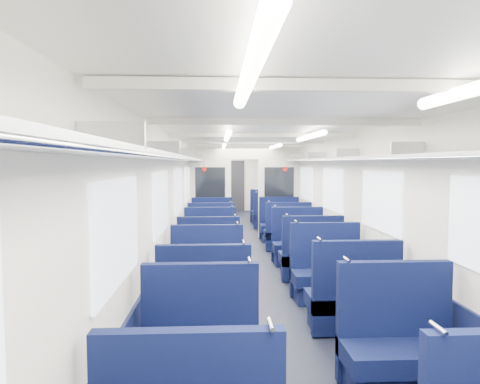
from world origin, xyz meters
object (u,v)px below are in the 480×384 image
seat_9 (352,302)px  seat_19 (280,227)px  seat_13 (311,259)px  seat_23 (266,213)px  seat_11 (327,276)px  seat_10 (207,280)px  seat_14 (210,247)px  seat_12 (209,261)px  seat_8 (204,310)px  end_door (235,186)px  seat_16 (211,236)px  seat_17 (287,235)px  seat_7 (399,351)px  seat_21 (270,217)px  seat_18 (212,228)px  seat_20 (213,218)px  bulkhead (245,189)px  seat_6 (200,355)px  seat_22 (213,212)px  seat_15 (298,246)px

seat_9 → seat_19: (0.00, 5.74, 0.00)m
seat_13 → seat_23: 6.53m
seat_11 → seat_23: 7.58m
seat_10 → seat_14: same height
seat_10 → seat_12: size_ratio=1.00×
seat_8 → end_door: bearing=86.2°
seat_16 → seat_17: (1.66, 0.06, 0.00)m
end_door → seat_13: (0.83, -10.31, -0.66)m
seat_7 → seat_21: (0.00, 8.96, 0.00)m
seat_17 → seat_18: same height
seat_19 → seat_11: bearing=-90.0°
seat_11 → seat_13: 1.05m
seat_20 → seat_7: bearing=-79.4°
end_door → seat_7: 13.80m
seat_13 → seat_23: size_ratio=1.00×
bulkhead → seat_16: bearing=-115.5°
seat_6 → seat_13: bearing=64.2°
bulkhead → seat_21: bearing=60.3°
seat_7 → seat_20: same height
seat_16 → seat_22: (0.00, 4.44, 0.00)m
seat_13 → seat_14: (-1.66, 1.15, 0.00)m
seat_21 → seat_22: 2.07m
end_door → seat_17: (0.83, -7.94, -0.66)m
seat_10 → seat_17: bearing=65.0°
seat_9 → bulkhead: bearing=97.6°
seat_8 → seat_22: bearing=90.0°
seat_7 → seat_18: size_ratio=1.00×
seat_6 → bulkhead: bearing=83.7°
seat_16 → seat_19: 2.08m
seat_10 → seat_20: same height
seat_11 → seat_20: same height
seat_6 → seat_16: (0.00, 5.74, 0.00)m
bulkhead → seat_6: size_ratio=2.54×
seat_12 → seat_17: size_ratio=1.00×
seat_6 → seat_23: size_ratio=1.00×
bulkhead → seat_20: size_ratio=2.54×
seat_19 → seat_23: (0.00, 2.98, 0.00)m
seat_6 → seat_15: (1.66, 4.53, 0.00)m
seat_22 → seat_12: bearing=-90.0°
seat_15 → seat_18: (-1.66, 2.37, 0.00)m
end_door → seat_8: size_ratio=1.82×
seat_16 → seat_18: bearing=90.0°
seat_7 → seat_11: bearing=90.0°
seat_18 → seat_23: same height
end_door → seat_23: 3.92m
seat_20 → seat_13: bearing=-72.9°
seat_6 → seat_19: (1.66, 6.99, 0.00)m
seat_14 → seat_19: same height
seat_10 → seat_11: (1.66, 0.14, 0.00)m
seat_10 → seat_23: size_ratio=1.00×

